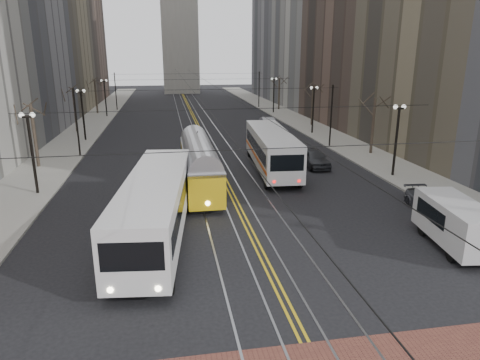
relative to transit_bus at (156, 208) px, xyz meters
name	(u,v)px	position (x,y,z in m)	size (l,w,h in m)	color
ground	(297,326)	(5.16, -8.90, -1.72)	(260.00, 260.00, 0.00)	black
sidewalk_left	(84,130)	(-9.84, 36.10, -1.65)	(5.00, 140.00, 0.15)	gray
sidewalk_right	(305,124)	(20.16, 36.10, -1.65)	(5.00, 140.00, 0.15)	gray
streetcar_rails	(199,128)	(5.16, 36.10, -1.72)	(4.80, 130.00, 0.02)	gray
centre_lines	(199,128)	(5.16, 36.10, -1.71)	(0.42, 130.00, 0.01)	gold
building_left_far	(56,1)	(-20.34, 77.10, 18.28)	(16.00, 20.00, 40.00)	brown
building_right_far	(296,6)	(30.66, 77.10, 18.28)	(16.00, 20.00, 40.00)	slate
lamp_posts	(212,126)	(5.16, 19.85, 1.08)	(27.60, 57.20, 5.60)	black
street_trees	(205,117)	(5.16, 26.35, 1.08)	(31.68, 53.28, 5.60)	#382D23
trolley_wires	(206,109)	(5.16, 25.93, 2.05)	(25.96, 120.00, 6.60)	black
transit_bus	(156,208)	(0.00, 0.00, 0.00)	(2.87, 13.76, 3.44)	silver
streetcar	(200,168)	(3.05, 8.91, -0.25)	(2.32, 12.49, 2.94)	gold
rear_bus	(271,151)	(9.52, 12.82, -0.02)	(2.83, 13.00, 3.39)	silver
cargo_van	(456,225)	(15.15, -3.82, -0.50)	(2.12, 5.52, 2.44)	silver
sedan_grey	(314,158)	(13.59, 13.42, -0.92)	(1.90, 4.72, 1.61)	#383B3F
sedan_silver	(268,124)	(14.19, 33.33, -0.95)	(1.64, 4.70, 1.55)	#B4B5BC
sedan_parked	(430,203)	(16.96, 1.10, -1.08)	(1.78, 4.38, 1.27)	#3C3D43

